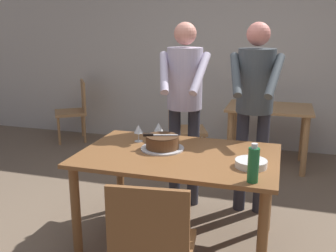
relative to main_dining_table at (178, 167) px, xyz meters
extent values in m
plane|color=#7A6651|center=(0.00, 0.00, -0.64)|extent=(14.00, 14.00, 0.00)
cube|color=beige|center=(0.00, 2.73, 0.71)|extent=(10.00, 0.12, 2.70)
cube|color=brown|center=(0.00, 0.00, 0.09)|extent=(1.49, 0.95, 0.03)
cylinder|color=brown|center=(-0.67, -0.40, -0.28)|extent=(0.07, 0.07, 0.72)
cylinder|color=brown|center=(0.67, -0.40, -0.28)|extent=(0.07, 0.07, 0.72)
cylinder|color=brown|center=(-0.67, 0.40, -0.28)|extent=(0.07, 0.07, 0.72)
cylinder|color=brown|center=(0.67, 0.40, -0.28)|extent=(0.07, 0.07, 0.72)
cylinder|color=silver|center=(-0.15, 0.07, 0.11)|extent=(0.34, 0.34, 0.01)
cylinder|color=brown|center=(-0.15, 0.07, 0.17)|extent=(0.26, 0.26, 0.09)
cylinder|color=#432A18|center=(-0.15, 0.07, 0.21)|extent=(0.25, 0.25, 0.01)
cube|color=silver|center=(-0.13, 0.07, 0.22)|extent=(0.20, 0.08, 0.00)
cube|color=black|center=(-0.25, 0.04, 0.22)|extent=(0.08, 0.05, 0.02)
cylinder|color=white|center=(0.55, -0.12, 0.11)|extent=(0.22, 0.22, 0.01)
cylinder|color=white|center=(0.55, -0.12, 0.12)|extent=(0.22, 0.22, 0.01)
cylinder|color=white|center=(0.55, -0.12, 0.13)|extent=(0.22, 0.22, 0.01)
cylinder|color=white|center=(0.55, -0.12, 0.14)|extent=(0.22, 0.22, 0.01)
cylinder|color=white|center=(0.55, -0.12, 0.15)|extent=(0.22, 0.22, 0.01)
cylinder|color=silver|center=(-0.26, 0.32, 0.11)|extent=(0.07, 0.07, 0.00)
cylinder|color=silver|center=(-0.26, 0.32, 0.15)|extent=(0.01, 0.01, 0.07)
cone|color=silver|center=(-0.26, 0.32, 0.22)|extent=(0.08, 0.08, 0.07)
cylinder|color=silver|center=(-0.40, 0.21, 0.11)|extent=(0.07, 0.07, 0.00)
cylinder|color=silver|center=(-0.40, 0.21, 0.15)|extent=(0.01, 0.01, 0.07)
cone|color=silver|center=(-0.40, 0.21, 0.22)|extent=(0.08, 0.08, 0.07)
cylinder|color=#1E6B38|center=(0.58, -0.39, 0.22)|extent=(0.07, 0.07, 0.22)
cylinder|color=silver|center=(0.58, -0.39, 0.34)|extent=(0.04, 0.04, 0.03)
cylinder|color=#2D2D38|center=(-0.04, 0.71, -0.17)|extent=(0.11, 0.11, 0.95)
cylinder|color=#2D2D38|center=(-0.22, 0.68, -0.17)|extent=(0.11, 0.11, 0.95)
cylinder|color=#B7ADC6|center=(-0.13, 0.69, 0.58)|extent=(0.32, 0.32, 0.55)
sphere|color=tan|center=(-0.13, 0.69, 0.98)|extent=(0.20, 0.20, 0.20)
cylinder|color=#B7ADC6|center=(0.04, 0.53, 0.66)|extent=(0.11, 0.42, 0.34)
cylinder|color=#B7ADC6|center=(-0.27, 0.50, 0.66)|extent=(0.20, 0.42, 0.34)
cylinder|color=#2D2D38|center=(0.58, 0.73, -0.17)|extent=(0.11, 0.11, 0.95)
cylinder|color=#2D2D38|center=(0.40, 0.72, -0.17)|extent=(0.11, 0.11, 0.95)
cylinder|color=#3F474C|center=(0.49, 0.72, 0.58)|extent=(0.32, 0.32, 0.55)
sphere|color=tan|center=(0.49, 0.72, 0.98)|extent=(0.20, 0.20, 0.20)
cylinder|color=#3F474C|center=(0.65, 0.55, 0.66)|extent=(0.15, 0.42, 0.34)
cylinder|color=#3F474C|center=(0.34, 0.54, 0.66)|extent=(0.16, 0.42, 0.34)
cube|color=brown|center=(0.08, -0.77, -0.21)|extent=(0.49, 0.49, 0.04)
cube|color=brown|center=(0.10, -0.98, 0.03)|extent=(0.44, 0.09, 0.45)
cube|color=tan|center=(0.59, 2.03, 0.08)|extent=(1.00, 0.70, 0.03)
cylinder|color=tan|center=(0.16, 1.75, -0.29)|extent=(0.07, 0.07, 0.71)
cylinder|color=tan|center=(1.01, 1.75, -0.29)|extent=(0.07, 0.07, 0.71)
cylinder|color=tan|center=(0.16, 2.30, -0.29)|extent=(0.07, 0.07, 0.71)
cylinder|color=tan|center=(1.01, 2.30, -0.29)|extent=(0.07, 0.07, 0.71)
cube|color=tan|center=(-2.28, 2.24, -0.21)|extent=(0.61, 0.61, 0.04)
cylinder|color=tan|center=(-2.33, 1.99, -0.44)|extent=(0.04, 0.04, 0.41)
cylinder|color=tan|center=(-2.53, 2.29, -0.44)|extent=(0.04, 0.04, 0.41)
cylinder|color=tan|center=(-2.03, 2.19, -0.44)|extent=(0.04, 0.04, 0.41)
cylinder|color=tan|center=(-2.23, 2.49, -0.44)|extent=(0.04, 0.04, 0.41)
cube|color=tan|center=(-2.11, 2.36, 0.03)|extent=(0.27, 0.38, 0.45)
cube|color=tan|center=(-0.37, 1.77, -0.21)|extent=(0.57, 0.57, 0.04)
cylinder|color=tan|center=(-0.26, 2.01, -0.44)|extent=(0.04, 0.04, 0.41)
cylinder|color=tan|center=(-0.13, 1.67, -0.44)|extent=(0.04, 0.04, 0.41)
cylinder|color=tan|center=(-0.60, 1.88, -0.44)|extent=(0.04, 0.04, 0.41)
cylinder|color=tan|center=(-0.47, 1.54, -0.44)|extent=(0.04, 0.04, 0.41)
cube|color=tan|center=(-0.56, 1.70, 0.03)|extent=(0.19, 0.42, 0.45)
camera|label=1|loc=(0.72, -2.65, 1.05)|focal=40.87mm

